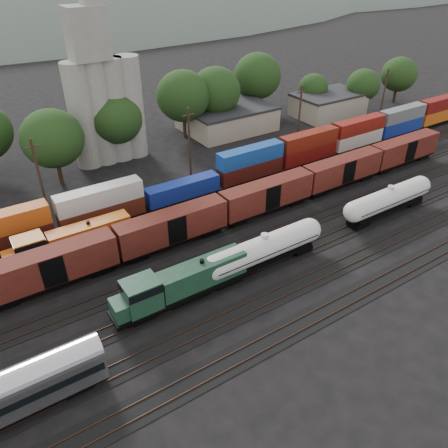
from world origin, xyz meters
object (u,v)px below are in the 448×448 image
tank_car_a (264,249)px  orange_locomotive (67,241)px  grain_silo (104,99)px  green_locomotive (178,284)px

tank_car_a → orange_locomotive: (-19.36, 15.00, -0.25)m
tank_car_a → orange_locomotive: tank_car_a is taller
grain_silo → orange_locomotive: bearing=-121.0°
green_locomotive → tank_car_a: 11.68m
grain_silo → tank_car_a: bearing=-84.8°
green_locomotive → orange_locomotive: bearing=117.1°
tank_car_a → grain_silo: 42.04m
green_locomotive → tank_car_a: size_ratio=0.99×
tank_car_a → grain_silo: size_ratio=0.60×
tank_car_a → orange_locomotive: bearing=142.2°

